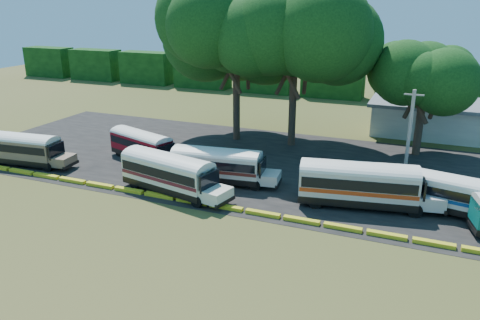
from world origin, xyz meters
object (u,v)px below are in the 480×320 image
at_px(bus_beige, 22,147).
at_px(tree_west, 236,27).
at_px(bus_red, 142,144).
at_px(bus_white_red, 361,182).
at_px(bus_cream_west, 170,171).

height_order(bus_beige, tree_west, tree_west).
relative_size(bus_red, bus_white_red, 0.82).
distance_m(bus_beige, bus_white_red, 32.13).
bearing_deg(bus_beige, bus_white_red, -1.06).
xyz_separation_m(bus_beige, tree_west, (15.87, 16.18, 10.75)).
bearing_deg(bus_cream_west, bus_white_red, 23.99).
relative_size(bus_beige, bus_red, 1.06).
relative_size(bus_red, tree_west, 0.53).
distance_m(bus_beige, bus_red, 11.50).
distance_m(bus_cream_west, tree_west, 19.96).
height_order(bus_white_red, tree_west, tree_west).
xyz_separation_m(bus_red, bus_cream_west, (6.88, -6.37, 0.20)).
xyz_separation_m(bus_red, bus_white_red, (22.05, -3.19, 0.33)).
height_order(bus_red, bus_white_red, bus_white_red).
bearing_deg(bus_white_red, bus_red, 161.87).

